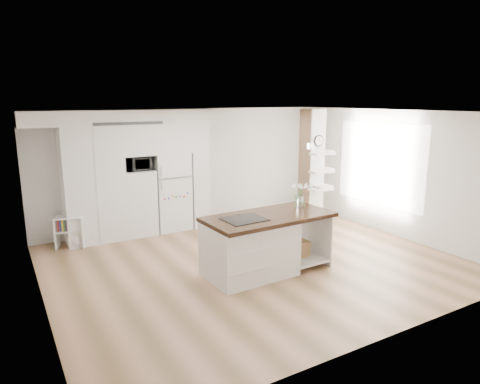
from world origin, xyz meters
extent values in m
cube|color=tan|center=(0.00, 0.00, 0.00)|extent=(7.00, 6.00, 0.01)
cube|color=white|center=(0.00, 0.00, 2.70)|extent=(7.00, 6.00, 0.04)
cube|color=silver|center=(0.00, 3.00, 1.35)|extent=(7.00, 0.04, 2.70)
cube|color=silver|center=(0.00, -3.00, 1.35)|extent=(7.00, 0.04, 2.70)
cube|color=silver|center=(-3.50, 0.00, 1.35)|extent=(0.04, 6.00, 2.70)
cube|color=silver|center=(3.50, 0.00, 1.35)|extent=(0.04, 6.00, 2.70)
cube|color=white|center=(-2.20, 2.67, 1.20)|extent=(1.20, 0.65, 2.40)
cube|color=white|center=(-1.27, 2.67, 0.71)|extent=(0.65, 0.65, 1.42)
cube|color=white|center=(-1.27, 2.67, 2.08)|extent=(0.65, 0.65, 0.65)
cube|color=white|center=(-0.53, 2.67, 2.08)|extent=(0.85, 0.65, 0.65)
cube|color=white|center=(0.10, 2.67, 1.20)|extent=(0.40, 0.65, 2.40)
cube|color=silver|center=(-1.50, 2.65, 2.55)|extent=(4.00, 0.70, 0.30)
cube|color=#262626|center=(-1.50, 2.31, 2.44)|extent=(1.40, 0.04, 0.06)
cube|color=white|center=(-0.53, 2.68, 0.88)|extent=(0.78, 0.66, 1.75)
cube|color=#B2B2B7|center=(-0.53, 2.34, 1.24)|extent=(0.78, 0.01, 0.03)
cube|color=silver|center=(2.30, 1.20, 1.35)|extent=(0.40, 0.40, 2.70)
cube|color=#A4845B|center=(2.09, 1.20, 1.35)|extent=(0.02, 0.40, 2.70)
cube|color=#A4845B|center=(2.30, 1.41, 1.35)|extent=(0.40, 0.02, 2.70)
cylinder|color=black|center=(2.30, 0.99, 2.02)|extent=(0.25, 0.03, 0.25)
cylinder|color=white|center=(2.30, 0.98, 2.02)|extent=(0.21, 0.01, 0.21)
plane|color=white|center=(3.48, 0.30, 1.50)|extent=(0.00, 2.40, 2.40)
cylinder|color=white|center=(1.70, 0.15, 2.12)|extent=(0.12, 0.12, 0.10)
cube|color=white|center=(-0.37, -0.49, 0.46)|extent=(1.47, 1.00, 0.93)
cube|color=white|center=(0.68, -0.44, 0.12)|extent=(0.81, 0.97, 0.04)
cube|color=white|center=(1.05, -0.43, 0.46)|extent=(0.07, 0.94, 0.93)
cube|color=#381F10|center=(0.02, -0.47, 0.96)|extent=(2.25, 1.14, 0.07)
cube|color=black|center=(-0.48, -0.49, 1.00)|extent=(0.69, 0.58, 0.01)
cube|color=#AA8352|center=(0.62, -0.45, 0.28)|extent=(0.46, 0.35, 0.28)
cylinder|color=white|center=(0.78, -0.33, 1.11)|extent=(0.12, 0.12, 0.22)
cube|color=white|center=(-2.98, 2.59, 0.32)|extent=(0.14, 0.30, 0.64)
cube|color=white|center=(-2.51, 2.41, 0.32)|extent=(0.14, 0.30, 0.64)
cube|color=white|center=(-2.75, 2.50, 0.63)|extent=(0.62, 0.48, 0.03)
cube|color=white|center=(-2.75, 2.50, 0.35)|extent=(0.59, 0.47, 0.03)
sphere|color=white|center=(-2.68, 2.47, 0.16)|extent=(0.31, 0.31, 0.31)
imported|color=#388234|center=(1.85, 0.27, 0.23)|extent=(0.27, 0.22, 0.46)
imported|color=#388234|center=(2.84, 2.36, 0.23)|extent=(0.32, 0.32, 0.45)
imported|color=#2D2D2D|center=(-1.27, 2.62, 1.57)|extent=(0.54, 0.37, 0.30)
imported|color=#388234|center=(2.63, 1.30, 1.52)|extent=(0.27, 0.23, 0.30)
imported|color=white|center=(2.30, 0.90, 1.00)|extent=(0.22, 0.22, 0.05)
camera|label=1|loc=(-3.92, -6.25, 2.92)|focal=32.00mm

